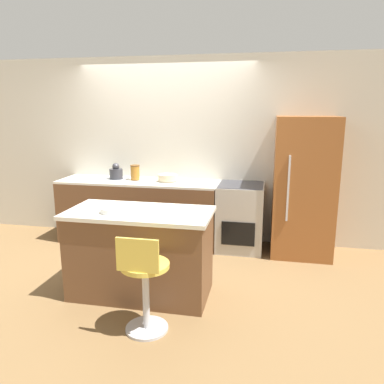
# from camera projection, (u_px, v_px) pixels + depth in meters

# --- Properties ---
(ground_plane) EXTENTS (14.00, 14.00, 0.00)m
(ground_plane) POSITION_uv_depth(u_px,v_px,m) (155.00, 251.00, 5.07)
(ground_plane) COLOR brown
(wall_back) EXTENTS (8.00, 0.06, 2.60)m
(wall_back) POSITION_uv_depth(u_px,v_px,m) (167.00, 150.00, 5.43)
(wall_back) COLOR beige
(wall_back) RESTS_ON ground_plane
(back_counter) EXTENTS (2.26, 0.63, 0.90)m
(back_counter) POSITION_uv_depth(u_px,v_px,m) (139.00, 211.00, 5.36)
(back_counter) COLOR brown
(back_counter) RESTS_ON ground_plane
(kitchen_island) EXTENTS (1.45, 0.71, 0.89)m
(kitchen_island) POSITION_uv_depth(u_px,v_px,m) (141.00, 253.00, 3.82)
(kitchen_island) COLOR brown
(kitchen_island) RESTS_ON ground_plane
(oven_range) EXTENTS (0.61, 0.64, 0.90)m
(oven_range) POSITION_uv_depth(u_px,v_px,m) (240.00, 217.00, 5.07)
(oven_range) COLOR #B7B2A8
(oven_range) RESTS_ON ground_plane
(refrigerator) EXTENTS (0.76, 0.69, 1.79)m
(refrigerator) POSITION_uv_depth(u_px,v_px,m) (304.00, 187.00, 4.80)
(refrigerator) COLOR #995628
(refrigerator) RESTS_ON ground_plane
(stool_chair) EXTENTS (0.41, 0.41, 0.90)m
(stool_chair) POSITION_uv_depth(u_px,v_px,m) (144.00, 284.00, 3.15)
(stool_chair) COLOR #B7B7BC
(stool_chair) RESTS_ON ground_plane
(kettle) EXTENTS (0.19, 0.19, 0.23)m
(kettle) POSITION_uv_depth(u_px,v_px,m) (116.00, 173.00, 5.34)
(kettle) COLOR #333338
(kettle) RESTS_ON back_counter
(mixing_bowl) EXTENTS (0.27, 0.27, 0.09)m
(mixing_bowl) POSITION_uv_depth(u_px,v_px,m) (167.00, 178.00, 5.20)
(mixing_bowl) COLOR #C1B28E
(mixing_bowl) RESTS_ON back_counter
(canister_jar) EXTENTS (0.13, 0.13, 0.21)m
(canister_jar) POSITION_uv_depth(u_px,v_px,m) (135.00, 172.00, 5.28)
(canister_jar) COLOR #9E6623
(canister_jar) RESTS_ON back_counter
(fruit_bowl) EXTENTS (0.23, 0.23, 0.05)m
(fruit_bowl) POSITION_uv_depth(u_px,v_px,m) (112.00, 210.00, 3.66)
(fruit_bowl) COLOR white
(fruit_bowl) RESTS_ON kitchen_island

